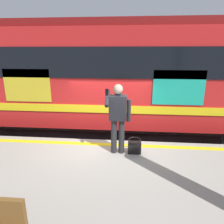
{
  "coord_description": "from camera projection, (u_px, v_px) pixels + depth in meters",
  "views": [
    {
      "loc": [
        -0.62,
        5.18,
        3.37
      ],
      "look_at": [
        -0.17,
        0.3,
        1.92
      ],
      "focal_mm": 32.83,
      "sensor_mm": 36.0,
      "label": 1
    }
  ],
  "objects": [
    {
      "name": "safety_line",
      "position": [
        106.0,
        144.0,
        5.38
      ],
      "size": [
        15.46,
        0.16,
        0.01
      ],
      "primitive_type": "cube",
      "color": "yellow",
      "rests_on": "platform"
    },
    {
      "name": "track_rail_near",
      "position": [
        112.0,
        145.0,
        7.46
      ],
      "size": [
        20.51,
        0.08,
        0.16
      ],
      "primitive_type": "cube",
      "color": "slate",
      "rests_on": "ground"
    },
    {
      "name": "train_carriage",
      "position": [
        106.0,
        73.0,
        7.44
      ],
      "size": [
        13.15,
        2.86,
        4.14
      ],
      "color": "red",
      "rests_on": "ground"
    },
    {
      "name": "track_rail_far",
      "position": [
        115.0,
        131.0,
        8.83
      ],
      "size": [
        20.51,
        0.08,
        0.16
      ],
      "primitive_type": "cube",
      "color": "slate",
      "rests_on": "ground"
    },
    {
      "name": "ground_plane",
      "position": [
        107.0,
        172.0,
        5.96
      ],
      "size": [
        24.94,
        24.94,
        0.0
      ],
      "primitive_type": "plane",
      "color": "#3D3D3F"
    },
    {
      "name": "handbag",
      "position": [
        134.0,
        147.0,
        4.89
      ],
      "size": [
        0.31,
        0.29,
        0.36
      ],
      "color": "black",
      "rests_on": "platform"
    },
    {
      "name": "passenger",
      "position": [
        118.0,
        114.0,
        4.7
      ],
      "size": [
        0.57,
        0.55,
        1.66
      ],
      "color": "#262628",
      "rests_on": "platform"
    }
  ]
}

